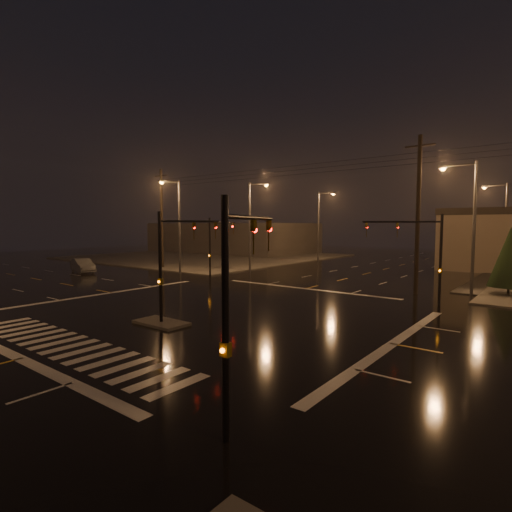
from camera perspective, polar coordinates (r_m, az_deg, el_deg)
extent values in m
plane|color=black|center=(24.85, -6.11, -7.86)|extent=(140.00, 140.00, 0.00)
cube|color=#46433E|center=(66.91, -6.88, -0.05)|extent=(36.00, 36.00, 0.12)
cube|color=#46433E|center=(22.20, -13.37, -9.26)|extent=(3.00, 1.60, 0.15)
cube|color=beige|center=(19.59, -25.06, -11.64)|extent=(15.00, 2.60, 0.01)
cube|color=beige|center=(18.81, -30.61, -12.51)|extent=(16.00, 0.50, 0.01)
cube|color=beige|center=(33.52, 7.06, -4.65)|extent=(16.00, 0.50, 0.01)
cube|color=#3A3433|center=(78.95, -3.37, 2.65)|extent=(30.00, 18.00, 5.60)
cylinder|color=black|center=(21.70, -13.51, -1.73)|extent=(0.18, 0.18, 6.00)
cylinder|color=black|center=(23.05, -9.25, 4.92)|extent=(0.12, 4.50, 0.12)
imported|color=#594707|center=(24.48, -5.77, 4.80)|extent=(0.16, 0.20, 1.00)
cube|color=#594707|center=(21.79, -13.48, -3.56)|extent=(0.25, 0.18, 0.35)
cylinder|color=black|center=(28.80, 24.86, -0.52)|extent=(0.18, 0.18, 6.00)
cylinder|color=black|center=(28.50, 20.02, 4.61)|extent=(4.74, 1.82, 0.12)
imported|color=#594707|center=(28.50, 15.48, 4.62)|extent=(0.24, 0.22, 1.00)
cube|color=#594707|center=(28.86, 24.82, -1.91)|extent=(0.25, 0.18, 0.35)
cylinder|color=black|center=(39.20, -6.61, 1.08)|extent=(0.18, 0.18, 6.00)
cylinder|color=black|center=(36.89, -4.95, 4.77)|extent=(4.74, 1.82, 0.12)
imported|color=#594707|center=(34.91, -3.25, 4.72)|extent=(0.24, 0.22, 1.00)
cube|color=#594707|center=(39.24, -6.60, 0.06)|extent=(0.25, 0.18, 0.35)
cylinder|color=black|center=(9.72, -4.39, -9.23)|extent=(0.18, 0.18, 6.00)
cylinder|color=black|center=(11.32, -0.64, 5.49)|extent=(1.48, 3.80, 0.12)
imported|color=#594707|center=(13.04, 1.86, 5.13)|extent=(0.22, 0.24, 1.00)
cube|color=#594707|center=(9.90, -4.36, -13.17)|extent=(0.25, 0.18, 0.35)
cylinder|color=#38383A|center=(45.42, -0.90, 4.10)|extent=(0.24, 0.24, 10.00)
cylinder|color=#38383A|center=(44.91, 0.30, 10.23)|extent=(2.40, 0.14, 0.14)
cube|color=#38383A|center=(44.25, 1.45, 10.25)|extent=(0.70, 0.30, 0.18)
sphere|color=orange|center=(44.23, 1.45, 10.08)|extent=(0.32, 0.32, 0.32)
cylinder|color=#38383A|center=(58.78, 8.90, 4.13)|extent=(0.24, 0.24, 10.00)
cylinder|color=#38383A|center=(58.38, 10.00, 8.83)|extent=(2.40, 0.14, 0.14)
cube|color=#38383A|center=(57.88, 10.98, 8.80)|extent=(0.70, 0.30, 0.18)
sphere|color=orange|center=(57.87, 10.97, 8.68)|extent=(0.32, 0.32, 0.32)
cylinder|color=#38383A|center=(33.92, 28.70, 3.42)|extent=(0.24, 0.24, 10.00)
cylinder|color=#38383A|center=(34.42, 27.00, 11.51)|extent=(2.40, 0.14, 0.14)
cube|color=#38383A|center=(34.64, 25.17, 11.44)|extent=(0.70, 0.30, 0.18)
sphere|color=orange|center=(34.63, 25.16, 11.22)|extent=(0.32, 0.32, 0.32)
cylinder|color=#38383A|center=(53.76, 32.07, 3.48)|extent=(0.24, 0.24, 10.00)
cylinder|color=#38383A|center=(54.08, 31.00, 8.62)|extent=(2.40, 0.14, 0.14)
cube|color=#38383A|center=(54.22, 29.83, 8.60)|extent=(0.70, 0.30, 0.18)
sphere|color=orange|center=(54.21, 29.83, 8.46)|extent=(0.32, 0.32, 0.32)
cylinder|color=#38383A|center=(43.81, -10.88, 4.00)|extent=(0.24, 0.24, 10.00)
cylinder|color=#38383A|center=(43.26, -12.19, 10.35)|extent=(0.14, 2.40, 0.14)
cube|color=#38383A|center=(42.55, -13.34, 10.36)|extent=(0.30, 0.70, 0.18)
sphere|color=orange|center=(42.54, -13.33, 10.19)|extent=(0.32, 0.32, 0.32)
cylinder|color=black|center=(50.01, -13.31, 5.16)|extent=(0.32, 0.32, 12.00)
cube|color=black|center=(50.35, -13.42, 11.09)|extent=(2.20, 0.12, 0.12)
cylinder|color=black|center=(32.72, 22.12, 5.37)|extent=(0.32, 0.32, 12.00)
cube|color=black|center=(33.24, 22.40, 14.37)|extent=(2.20, 0.12, 0.12)
cylinder|color=black|center=(35.23, 32.34, -4.30)|extent=(0.18, 0.18, 0.70)
cone|color=black|center=(34.96, 32.52, -0.10)|extent=(2.87, 2.87, 4.48)
imported|color=slate|center=(48.43, -23.51, -1.26)|extent=(4.94, 2.74, 1.54)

